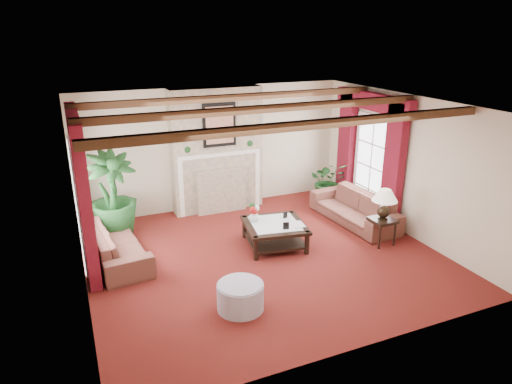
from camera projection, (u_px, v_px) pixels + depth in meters
name	position (u px, v px, depth m)	size (l,w,h in m)	color
floor	(264.00, 256.00, 8.17)	(6.00, 6.00, 0.00)	#45100C
ceiling	(265.00, 105.00, 7.26)	(6.00, 6.00, 0.00)	white
back_wall	(214.00, 148.00, 10.10)	(6.00, 0.02, 2.70)	beige
left_wall	(76.00, 211.00, 6.61)	(0.02, 5.50, 2.70)	beige
right_wall	(406.00, 165.00, 8.82)	(0.02, 5.50, 2.70)	beige
ceiling_beams	(265.00, 109.00, 7.28)	(6.00, 3.00, 0.12)	#3B2212
fireplace	(215.00, 87.00, 9.47)	(2.00, 0.52, 2.70)	tan
french_door_left	(68.00, 144.00, 7.22)	(0.10, 1.10, 2.16)	white
french_door_right	(376.00, 117.00, 9.41)	(0.10, 1.10, 2.16)	white
curtains_left	(72.00, 117.00, 7.12)	(0.20, 2.40, 2.55)	#520B18
curtains_right	(374.00, 97.00, 9.23)	(0.20, 2.40, 2.55)	#520B18
sofa_left	(116.00, 238.00, 7.95)	(0.79, 2.09, 0.80)	#3B1019
sofa_right	(355.00, 203.00, 9.51)	(0.76, 2.16, 0.83)	#3B1019
potted_palm	(114.00, 214.00, 8.81)	(1.43, 1.92, 0.95)	black
small_plant	(328.00, 185.00, 10.71)	(1.16, 1.22, 0.75)	black
coffee_table	(275.00, 235.00, 8.52)	(1.08, 1.08, 0.44)	black
side_table	(381.00, 231.00, 8.58)	(0.43, 0.43, 0.51)	black
ottoman	(240.00, 297.00, 6.59)	(0.68, 0.68, 0.40)	#9A92A6
table_lamp	(384.00, 204.00, 8.39)	(0.47, 0.47, 0.60)	black
flower_vase	(254.00, 216.00, 8.52)	(0.22, 0.22, 0.20)	silver
book	(292.00, 218.00, 8.29)	(0.22, 0.05, 0.30)	black
photo_frame_a	(286.00, 226.00, 8.16)	(0.11, 0.02, 0.15)	black
photo_frame_b	(285.00, 215.00, 8.65)	(0.10, 0.02, 0.12)	black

